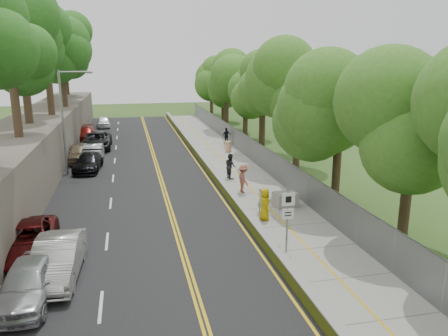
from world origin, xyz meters
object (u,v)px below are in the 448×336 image
at_px(construction_barrel, 228,147).
at_px(car_2, 28,240).
at_px(streetlight, 66,115).
at_px(signpost, 288,212).
at_px(car_0, 28,283).
at_px(person_far, 226,136).
at_px(painter_0, 265,204).
at_px(car_1, 57,259).
at_px(concrete_block, 285,200).

relative_size(construction_barrel, car_2, 0.19).
bearing_deg(streetlight, signpost, -55.92).
height_order(streetlight, signpost, streetlight).
distance_m(signpost, construction_barrel, 22.66).
height_order(construction_barrel, car_0, car_0).
relative_size(construction_barrel, person_far, 0.60).
bearing_deg(painter_0, streetlight, 42.53).
bearing_deg(signpost, person_far, 83.23).
xyz_separation_m(car_1, painter_0, (10.30, 4.50, 0.11)).
distance_m(construction_barrel, car_1, 25.99).
bearing_deg(painter_0, car_0, 119.27).
distance_m(signpost, car_0, 11.10).
distance_m(signpost, car_1, 10.12).
distance_m(streetlight, car_0, 19.44).
relative_size(streetlight, concrete_block, 5.97).
distance_m(streetlight, painter_0, 17.79).
bearing_deg(car_1, construction_barrel, 63.94).
distance_m(streetlight, construction_barrel, 15.50).
xyz_separation_m(streetlight, car_0, (0.67, -19.04, -3.84)).
bearing_deg(car_1, streetlight, 97.40).
distance_m(car_2, painter_0, 12.08).
distance_m(construction_barrel, person_far, 4.11).
distance_m(construction_barrel, car_2, 24.77).
height_order(signpost, car_0, signpost).
relative_size(construction_barrel, concrete_block, 0.77).
bearing_deg(car_2, car_0, -84.20).
distance_m(concrete_block, person_far, 20.54).
height_order(construction_barrel, car_1, car_1).
bearing_deg(car_2, construction_barrel, 50.20).
bearing_deg(person_far, car_1, 43.69).
distance_m(streetlight, car_2, 15.41).
bearing_deg(person_far, signpost, 63.10).
xyz_separation_m(concrete_block, car_2, (-13.80, -3.92, 0.29)).
bearing_deg(construction_barrel, streetlight, -158.52).
distance_m(signpost, person_far, 26.73).
bearing_deg(person_far, concrete_block, 67.09).
xyz_separation_m(construction_barrel, car_0, (-13.25, -24.52, 0.23)).
bearing_deg(concrete_block, signpost, -109.67).
relative_size(streetlight, car_1, 1.63).
relative_size(streetlight, person_far, 4.67).
distance_m(painter_0, person_far, 22.53).
relative_size(car_0, person_far, 2.60).
bearing_deg(person_far, car_2, 38.66).
relative_size(streetlight, construction_barrel, 7.77).
distance_m(streetlight, concrete_block, 18.02).
relative_size(concrete_block, person_far, 0.78).
xyz_separation_m(streetlight, person_far, (14.66, 9.51, -3.73)).
height_order(concrete_block, person_far, person_far).
height_order(streetlight, car_2, streetlight).
xyz_separation_m(car_2, painter_0, (11.90, 2.09, 0.17)).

